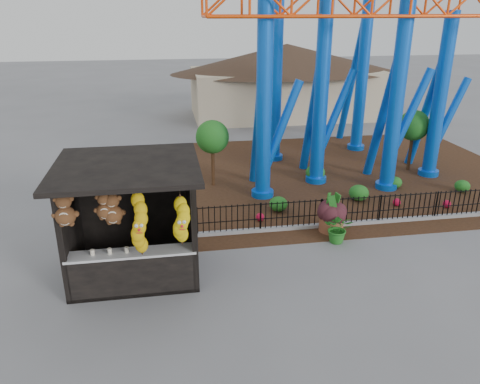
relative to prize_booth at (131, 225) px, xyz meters
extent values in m
plane|color=slate|center=(3.01, -0.91, -1.53)|extent=(120.00, 120.00, 0.00)
cube|color=#331E11|center=(7.01, 7.09, -1.52)|extent=(18.00, 12.00, 0.02)
cube|color=gray|center=(7.01, 2.09, -1.47)|extent=(18.00, 0.18, 0.12)
cube|color=black|center=(0.01, 0.29, -1.48)|extent=(3.20, 2.60, 0.10)
cube|color=black|center=(0.01, 1.53, -0.03)|extent=(3.20, 0.12, 3.00)
cube|color=black|center=(-1.53, 0.29, -0.03)|extent=(0.12, 2.60, 3.00)
cube|color=black|center=(1.55, 0.29, -0.03)|extent=(0.12, 2.60, 3.00)
cube|color=black|center=(0.01, 0.04, 1.53)|extent=(3.50, 3.40, 0.12)
cube|color=black|center=(-1.52, -0.94, -0.03)|extent=(0.14, 0.14, 3.00)
cube|color=black|center=(1.54, -0.94, -0.03)|extent=(0.14, 0.14, 3.00)
cube|color=black|center=(0.01, -0.76, -0.98)|extent=(3.00, 0.50, 1.10)
cube|color=silver|center=(0.01, -0.76, -0.41)|extent=(3.10, 0.55, 0.06)
cylinder|color=black|center=(0.01, -1.16, 1.32)|extent=(2.90, 0.04, 0.04)
cylinder|color=blue|center=(4.51, 5.09, 1.97)|extent=(0.56, 0.56, 7.00)
cylinder|color=blue|center=(4.51, 5.09, -1.41)|extent=(0.84, 0.84, 0.24)
cylinder|color=blue|center=(7.01, 6.29, 2.12)|extent=(0.56, 0.56, 7.30)
cylinder|color=blue|center=(7.01, 6.29, -1.41)|extent=(0.84, 0.84, 0.24)
cylinder|color=blue|center=(9.51, 5.09, 2.22)|extent=(0.56, 0.56, 7.50)
cylinder|color=blue|center=(9.51, 5.09, -1.41)|extent=(0.84, 0.84, 0.24)
cylinder|color=blue|center=(12.01, 6.29, 1.77)|extent=(0.56, 0.56, 6.60)
cylinder|color=blue|center=(12.01, 6.29, -1.41)|extent=(0.84, 0.84, 0.24)
cylinder|color=blue|center=(6.01, 9.59, 3.22)|extent=(0.56, 0.56, 9.50)
cylinder|color=blue|center=(6.01, 9.59, -1.41)|extent=(0.84, 0.84, 0.24)
cylinder|color=blue|center=(10.51, 10.59, 3.72)|extent=(0.56, 0.56, 10.50)
cylinder|color=blue|center=(10.51, 10.59, -1.41)|extent=(0.84, 0.84, 0.24)
cylinder|color=blue|center=(4.51, 5.99, 1.10)|extent=(0.36, 2.21, 5.85)
cylinder|color=blue|center=(5.21, 5.39, 0.92)|extent=(1.62, 0.32, 3.73)
cylinder|color=blue|center=(7.01, 7.19, 1.21)|extent=(0.36, 2.29, 6.10)
cylinder|color=blue|center=(7.71, 6.59, 1.03)|extent=(1.67, 0.32, 3.88)
cylinder|color=blue|center=(9.51, 5.99, 1.28)|extent=(0.36, 2.34, 6.26)
cylinder|color=blue|center=(10.21, 5.39, 1.10)|extent=(1.71, 0.32, 3.99)
cylinder|color=blue|center=(12.01, 7.19, 0.95)|extent=(0.36, 2.10, 5.53)
cylinder|color=blue|center=(12.71, 6.59, 0.78)|extent=(1.54, 0.32, 3.52)
cylinder|color=brown|center=(6.04, 1.79, -1.26)|extent=(0.92, 0.92, 0.54)
ellipsoid|color=#35151B|center=(6.04, 1.79, -0.67)|extent=(0.70, 0.70, 0.64)
imported|color=#1E5D1B|center=(5.98, 1.03, -1.06)|extent=(1.05, 0.98, 0.93)
ellipsoid|color=#1E5F1C|center=(4.76, 3.60, -1.26)|extent=(0.65, 0.65, 0.52)
ellipsoid|color=#1E5F1C|center=(7.92, 4.07, -1.22)|extent=(0.72, 0.72, 0.58)
ellipsoid|color=#1E5F1C|center=(9.85, 5.07, -1.29)|extent=(0.56, 0.56, 0.45)
ellipsoid|color=#1E5F1C|center=(7.04, 6.50, -1.20)|extent=(0.79, 0.79, 0.63)
ellipsoid|color=#1E5F1C|center=(12.23, 4.24, -1.28)|extent=(0.57, 0.57, 0.46)
sphere|color=#BD0C31|center=(3.96, 2.87, -1.37)|extent=(0.28, 0.28, 0.28)
sphere|color=#BD0C31|center=(6.43, 3.53, -1.37)|extent=(0.28, 0.28, 0.28)
sphere|color=#BD0C31|center=(9.07, 3.34, -1.37)|extent=(0.28, 0.28, 0.28)
sphere|color=#BD0C31|center=(10.75, 2.89, -1.37)|extent=(0.28, 0.28, 0.28)
cube|color=#BFAD8C|center=(9.01, 19.09, -0.03)|extent=(12.00, 6.00, 3.00)
cone|color=#332319|center=(9.01, 19.09, 2.37)|extent=(15.00, 15.00, 1.80)
camera|label=1|loc=(0.96, -11.03, 5.07)|focal=35.00mm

